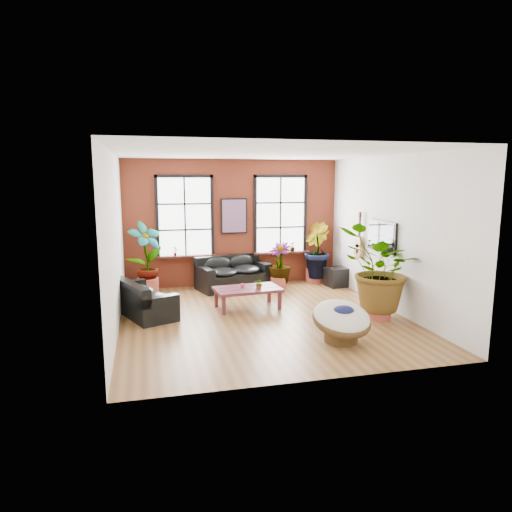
{
  "coord_description": "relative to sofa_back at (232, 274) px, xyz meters",
  "views": [
    {
      "loc": [
        -2.4,
        -9.26,
        2.98
      ],
      "look_at": [
        0.0,
        0.6,
        1.25
      ],
      "focal_mm": 32.0,
      "sensor_mm": 36.0,
      "label": 1
    }
  ],
  "objects": [
    {
      "name": "coffee_table",
      "position": [
        -0.03,
        -2.03,
        0.03
      ],
      "size": [
        1.57,
        0.99,
        0.58
      ],
      "rotation": [
        0.0,
        0.0,
        0.09
      ],
      "color": "#4D1B26",
      "rests_on": "ground"
    },
    {
      "name": "poster",
      "position": [
        0.14,
        0.39,
        1.55
      ],
      "size": [
        0.74,
        0.06,
        0.98
      ],
      "color": "black",
      "rests_on": "room"
    },
    {
      "name": "papasan_chair",
      "position": [
        1.17,
        -4.59,
        0.02
      ],
      "size": [
        1.13,
        1.14,
        0.81
      ],
      "rotation": [
        0.0,
        0.0,
        0.04
      ],
      "color": "#50381C",
      "rests_on": "ground"
    },
    {
      "name": "table_plant",
      "position": [
        0.22,
        -2.17,
        0.21
      ],
      "size": [
        0.29,
        0.27,
        0.25
      ],
      "primitive_type": "imported",
      "rotation": [
        0.0,
        0.0,
        -0.42
      ],
      "color": "#134713",
      "rests_on": "coffee_table"
    },
    {
      "name": "floor_plant_right_wall",
      "position": [
        2.52,
        -3.48,
        0.68
      ],
      "size": [
        2.11,
        2.01,
        1.84
      ],
      "primitive_type": "imported",
      "rotation": [
        0.0,
        0.0,
        3.6
      ],
      "color": "#134713",
      "rests_on": "ground"
    },
    {
      "name": "tv_wall_unit",
      "position": [
        3.07,
        -2.19,
        1.14
      ],
      "size": [
        0.13,
        1.86,
        1.2
      ],
      "color": "black",
      "rests_on": "room"
    },
    {
      "name": "floor_plant_back_left",
      "position": [
        -2.28,
        -0.12,
        0.63
      ],
      "size": [
        1.12,
        1.02,
        1.75
      ],
      "primitive_type": "imported",
      "rotation": [
        0.0,
        0.0,
        0.57
      ],
      "color": "#134713",
      "rests_on": "ground"
    },
    {
      "name": "pot_mid",
      "position": [
        1.22,
        -0.35,
        -0.24
      ],
      "size": [
        0.48,
        0.48,
        0.32
      ],
      "rotation": [
        0.0,
        0.0,
        0.07
      ],
      "color": "#AE4839",
      "rests_on": "ground"
    },
    {
      "name": "sofa_left",
      "position": [
        -2.43,
        -1.95,
        -0.05
      ],
      "size": [
        1.51,
        2.14,
        0.78
      ],
      "rotation": [
        0.0,
        0.0,
        1.96
      ],
      "color": "black",
      "rests_on": "ground"
    },
    {
      "name": "floor_plant_mid",
      "position": [
        1.26,
        -0.32,
        0.3
      ],
      "size": [
        0.89,
        0.89,
        1.12
      ],
      "primitive_type": "imported",
      "rotation": [
        0.0,
        0.0,
        5.5
      ],
      "color": "#134713",
      "rests_on": "ground"
    },
    {
      "name": "floor_plant_back_right",
      "position": [
        2.46,
        0.12,
        0.55
      ],
      "size": [
        0.82,
        0.96,
        1.6
      ],
      "primitive_type": "imported",
      "rotation": [
        0.0,
        0.0,
        1.7
      ],
      "color": "#134713",
      "rests_on": "ground"
    },
    {
      "name": "pot_right_wall",
      "position": [
        2.54,
        -3.52,
        -0.22
      ],
      "size": [
        0.54,
        0.54,
        0.35
      ],
      "rotation": [
        0.0,
        0.0,
        0.14
      ],
      "color": "#AE4839",
      "rests_on": "ground"
    },
    {
      "name": "room",
      "position": [
        0.14,
        -2.64,
        1.35
      ],
      "size": [
        6.04,
        6.54,
        3.54
      ],
      "color": "brown",
      "rests_on": "ground"
    },
    {
      "name": "sill_plant_right",
      "position": [
        1.84,
        0.34,
        0.63
      ],
      "size": [
        0.19,
        0.19,
        0.27
      ],
      "primitive_type": "imported",
      "rotation": [
        0.0,
        0.0,
        3.49
      ],
      "color": "#134713",
      "rests_on": "room"
    },
    {
      "name": "sill_plant_left",
      "position": [
        -1.51,
        0.34,
        0.63
      ],
      "size": [
        0.17,
        0.17,
        0.27
      ],
      "primitive_type": "imported",
      "rotation": [
        0.0,
        0.0,
        0.79
      ],
      "color": "#134713",
      "rests_on": "room"
    },
    {
      "name": "sofa_back",
      "position": [
        0.0,
        0.0,
        0.0
      ],
      "size": [
        2.11,
        1.43,
        0.88
      ],
      "rotation": [
        0.0,
        0.0,
        0.28
      ],
      "color": "black",
      "rests_on": "ground"
    },
    {
      "name": "pot_back_right",
      "position": [
        2.47,
        0.14,
        -0.2
      ],
      "size": [
        0.56,
        0.56,
        0.4
      ],
      "rotation": [
        0.0,
        0.0,
        0.02
      ],
      "color": "#AE4839",
      "rests_on": "ground"
    },
    {
      "name": "pot_back_left",
      "position": [
        -2.26,
        -0.12,
        -0.19
      ],
      "size": [
        0.73,
        0.73,
        0.41
      ],
      "rotation": [
        0.0,
        0.0,
        0.37
      ],
      "color": "#AE4839",
      "rests_on": "ground"
    },
    {
      "name": "media_box",
      "position": [
        2.91,
        -0.5,
        -0.14
      ],
      "size": [
        0.69,
        0.6,
        0.53
      ],
      "rotation": [
        0.0,
        0.0,
        0.12
      ],
      "color": "black",
      "rests_on": "ground"
    }
  ]
}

